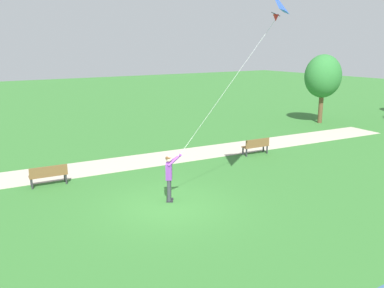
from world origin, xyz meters
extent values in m
plane|color=#33702D|center=(0.00, 0.00, 0.00)|extent=(120.00, 120.00, 0.00)
cube|color=#B7AD99|center=(-5.73, 2.00, 0.01)|extent=(5.12, 32.09, 0.02)
cube|color=#232328|center=(-0.46, 0.31, 0.03)|extent=(0.22, 0.26, 0.06)
cylinder|color=#383842|center=(-0.47, 0.29, 0.45)|extent=(0.14, 0.14, 0.82)
cube|color=#232328|center=(-0.26, 0.18, 0.03)|extent=(0.22, 0.26, 0.06)
cylinder|color=#383842|center=(-0.27, 0.16, 0.45)|extent=(0.14, 0.14, 0.82)
cube|color=#753899|center=(-0.37, 0.22, 1.16)|extent=(0.46, 0.40, 0.60)
sphere|color=beige|center=(-0.37, 0.22, 1.62)|extent=(0.22, 0.22, 0.22)
ellipsoid|color=#4C3319|center=(-0.38, 0.21, 1.66)|extent=(0.31, 0.31, 0.13)
cylinder|color=#753899|center=(-0.32, 0.46, 1.61)|extent=(0.54, 0.34, 0.43)
cylinder|color=#753899|center=(-0.17, 0.36, 1.61)|extent=(0.13, 0.56, 0.43)
sphere|color=beige|center=(-0.16, 0.54, 1.74)|extent=(0.10, 0.10, 0.10)
pyramid|color=blue|center=(1.41, 3.10, 7.05)|extent=(1.59, 1.83, 0.86)
cone|color=red|center=(1.64, 3.27, 6.54)|extent=(0.28, 0.28, 0.22)
cylinder|color=black|center=(1.64, 3.27, 6.65)|extent=(1.06, 1.40, 0.02)
cylinder|color=silver|center=(0.74, 1.90, 4.11)|extent=(1.81, 2.74, 4.75)
cube|color=brown|center=(-4.56, -3.12, 0.45)|extent=(0.57, 1.53, 0.05)
cube|color=brown|center=(-4.37, -3.13, 0.68)|extent=(0.17, 1.50, 0.40)
cube|color=#2D2D33|center=(-4.78, -3.77, 0.23)|extent=(0.06, 0.06, 0.45)
cube|color=#2D2D33|center=(-4.46, -3.80, 0.23)|extent=(0.06, 0.06, 0.45)
cube|color=#2D2D33|center=(-4.67, -2.44, 0.23)|extent=(0.06, 0.06, 0.45)
cube|color=#2D2D33|center=(-4.35, -2.46, 0.23)|extent=(0.06, 0.06, 0.45)
cube|color=brown|center=(-3.67, 7.34, 0.45)|extent=(0.57, 1.53, 0.05)
cube|color=brown|center=(-3.48, 7.33, 0.68)|extent=(0.17, 1.50, 0.40)
cube|color=#2D2D33|center=(-3.89, 6.69, 0.23)|extent=(0.06, 0.06, 0.45)
cube|color=#2D2D33|center=(-3.57, 6.66, 0.23)|extent=(0.06, 0.06, 0.45)
cube|color=#2D2D33|center=(-3.77, 8.03, 0.23)|extent=(0.06, 0.06, 0.45)
cube|color=#2D2D33|center=(-3.45, 8.00, 0.23)|extent=(0.06, 0.06, 0.45)
cylinder|color=brown|center=(-7.91, 17.47, 1.18)|extent=(0.33, 0.33, 2.37)
ellipsoid|color=#2D7533|center=(-7.91, 17.47, 3.47)|extent=(2.51, 2.82, 3.14)
camera|label=1|loc=(11.94, -6.68, 5.63)|focal=37.71mm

